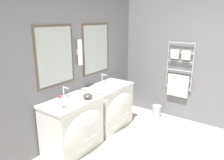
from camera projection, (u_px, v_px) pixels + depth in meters
name	position (u px, v px, depth m)	size (l,w,h in m)	color
wall_back	(61.00, 66.00, 3.45)	(5.58, 0.16, 2.60)	slate
wall_right	(179.00, 56.00, 4.35)	(0.13, 4.22, 2.60)	slate
vanity_left	(74.00, 126.00, 3.39)	(0.91, 0.63, 0.82)	white
vanity_right	(110.00, 106.00, 4.14)	(0.91, 0.63, 0.82)	white
faucet_left	(64.00, 93.00, 3.35)	(0.17, 0.12, 0.20)	silver
faucet_right	(103.00, 79.00, 4.10)	(0.17, 0.12, 0.20)	silver
toiletry_bottle	(60.00, 103.00, 3.00)	(0.08, 0.08, 0.18)	silver
amenity_bowl	(88.00, 96.00, 3.37)	(0.15, 0.15, 0.09)	#4C4742
waste_bin	(157.00, 111.00, 4.61)	(0.19, 0.19, 0.26)	#B7B7BC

